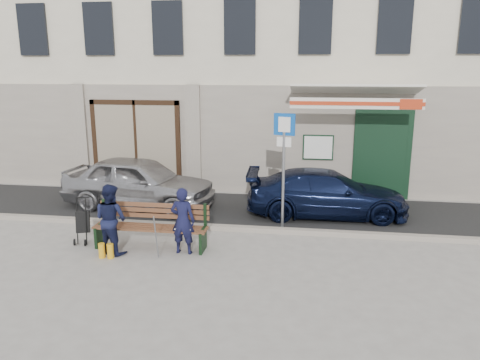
% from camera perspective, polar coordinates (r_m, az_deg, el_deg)
% --- Properties ---
extents(ground, '(80.00, 80.00, 0.00)m').
position_cam_1_polar(ground, '(9.65, -4.45, -9.07)').
color(ground, '#9E9991').
rests_on(ground, ground).
extents(asphalt_lane, '(60.00, 3.20, 0.01)m').
position_cam_1_polar(asphalt_lane, '(12.51, -1.28, -3.64)').
color(asphalt_lane, '#282828').
rests_on(asphalt_lane, ground).
extents(curb, '(60.00, 0.18, 0.12)m').
position_cam_1_polar(curb, '(11.00, -2.71, -5.81)').
color(curb, '#9E9384').
rests_on(curb, ground).
extents(building, '(20.00, 8.27, 10.00)m').
position_cam_1_polar(building, '(17.28, 1.83, 17.81)').
color(building, beige).
rests_on(building, ground).
extents(car_silver, '(4.27, 2.11, 1.40)m').
position_cam_1_polar(car_silver, '(12.85, -12.25, -0.26)').
color(car_silver, '#A9A9AD').
rests_on(car_silver, ground).
extents(car_navy, '(4.13, 1.87, 1.18)m').
position_cam_1_polar(car_navy, '(12.09, 10.52, -1.60)').
color(car_navy, black).
rests_on(car_navy, ground).
extents(parking_sign, '(0.49, 0.15, 2.70)m').
position_cam_1_polar(parking_sign, '(10.78, 5.37, 3.40)').
color(parking_sign, gray).
rests_on(parking_sign, ground).
extents(bench, '(2.40, 1.17, 0.98)m').
position_cam_1_polar(bench, '(10.02, -11.08, -5.62)').
color(bench, brown).
rests_on(bench, ground).
extents(man, '(0.52, 0.35, 1.38)m').
position_cam_1_polar(man, '(9.55, -6.99, -4.96)').
color(man, '#121333').
rests_on(man, ground).
extents(woman, '(0.86, 0.77, 1.45)m').
position_cam_1_polar(woman, '(9.85, -15.47, -4.58)').
color(woman, '#131735').
rests_on(woman, ground).
extents(stroller, '(0.35, 0.45, 0.99)m').
position_cam_1_polar(stroller, '(10.67, -18.63, -5.02)').
color(stroller, black).
rests_on(stroller, ground).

